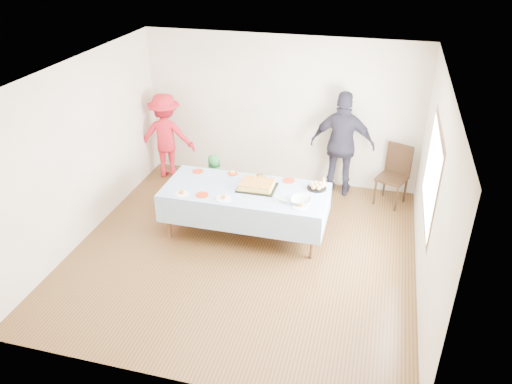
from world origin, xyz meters
TOP-DOWN VIEW (x-y plane):
  - ground at (0.00, 0.00)m, footprint 5.00×5.00m
  - room_walls at (0.05, 0.00)m, footprint 5.04×5.04m
  - party_table at (-0.11, 0.49)m, footprint 2.50×1.10m
  - birthday_cake at (0.05, 0.57)m, footprint 0.58×0.45m
  - rolls_tray at (0.94, 0.79)m, footprint 0.30×0.30m
  - punch_bowl at (0.78, 0.30)m, footprint 0.30×0.30m
  - party_hat at (1.02, 0.93)m, footprint 0.10×0.10m
  - fork_pile at (0.48, 0.27)m, footprint 0.24×0.18m
  - plate_red_far_a at (-1.02, 0.88)m, footprint 0.18×0.18m
  - plate_red_far_b at (-0.44, 0.93)m, footprint 0.17×0.17m
  - plate_red_far_c at (-0.06, 0.85)m, footprint 0.19×0.19m
  - plate_red_far_d at (0.47, 0.93)m, footprint 0.19×0.19m
  - plate_red_near at (-0.68, 0.15)m, footprint 0.19×0.19m
  - plate_white_left at (-0.99, 0.11)m, footprint 0.21×0.21m
  - plate_white_mid at (-0.34, 0.12)m, footprint 0.22×0.22m
  - plate_white_right at (0.79, 0.19)m, footprint 0.22×0.22m
  - dining_chair at (2.10, 2.12)m, footprint 0.59×0.59m
  - toddler_left at (-0.26, 0.90)m, footprint 0.32×0.24m
  - toddler_mid at (-0.96, 1.50)m, footprint 0.47×0.40m
  - toddler_right at (0.01, 0.90)m, footprint 0.45×0.36m
  - adult_left at (-2.10, 2.08)m, footprint 1.14×0.77m
  - adult_right at (1.16, 2.20)m, footprint 1.12×0.48m

SIDE VIEW (x-z plane):
  - ground at x=0.00m, z-range 0.00..0.00m
  - toddler_left at x=-0.26m, z-range 0.00..0.77m
  - toddler_mid at x=-0.96m, z-range 0.00..0.81m
  - toddler_right at x=0.01m, z-range 0.00..0.86m
  - dining_chair at x=2.10m, z-range 0.06..1.11m
  - party_table at x=-0.11m, z-range 0.33..1.11m
  - plate_red_far_a at x=-1.02m, z-range 0.78..0.79m
  - plate_red_far_b at x=-0.44m, z-range 0.78..0.79m
  - plate_red_far_c at x=-0.06m, z-range 0.78..0.79m
  - plate_red_far_d at x=0.47m, z-range 0.78..0.79m
  - plate_red_near at x=-0.68m, z-range 0.78..0.79m
  - plate_white_left at x=-0.99m, z-range 0.78..0.79m
  - plate_white_mid at x=-0.34m, z-range 0.78..0.79m
  - plate_white_right at x=0.79m, z-range 0.78..0.79m
  - adult_left at x=-2.10m, z-range 0.00..1.63m
  - fork_pile at x=0.48m, z-range 0.78..0.85m
  - punch_bowl at x=0.78m, z-range 0.78..0.85m
  - rolls_tray at x=0.94m, z-range 0.77..0.86m
  - birthday_cake at x=0.05m, z-range 0.78..0.88m
  - party_hat at x=1.02m, z-range 0.78..0.94m
  - adult_right at x=1.16m, z-range 0.00..1.89m
  - room_walls at x=0.05m, z-range 0.41..3.13m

